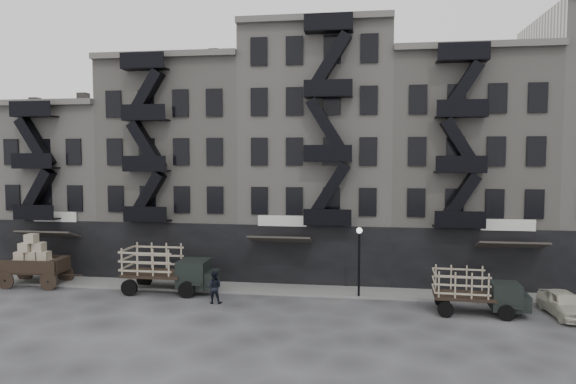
# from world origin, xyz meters

# --- Properties ---
(ground) EXTENTS (140.00, 140.00, 0.00)m
(ground) POSITION_xyz_m (0.00, 0.00, 0.00)
(ground) COLOR #38383A
(ground) RESTS_ON ground
(sidewalk) EXTENTS (55.00, 2.50, 0.15)m
(sidewalk) POSITION_xyz_m (0.00, 3.75, 0.07)
(sidewalk) COLOR slate
(sidewalk) RESTS_ON ground
(building_west) EXTENTS (10.00, 11.35, 13.20)m
(building_west) POSITION_xyz_m (-20.00, 9.83, 6.00)
(building_west) COLOR #9A968E
(building_west) RESTS_ON ground
(building_midwest) EXTENTS (10.00, 11.35, 16.20)m
(building_midwest) POSITION_xyz_m (-10.00, 9.83, 7.50)
(building_midwest) COLOR gray
(building_midwest) RESTS_ON ground
(building_center) EXTENTS (10.00, 11.35, 18.20)m
(building_center) POSITION_xyz_m (-0.00, 9.82, 8.50)
(building_center) COLOR #9A968E
(building_center) RESTS_ON ground
(building_mideast) EXTENTS (10.00, 11.35, 16.20)m
(building_mideast) POSITION_xyz_m (10.00, 9.83, 7.50)
(building_mideast) COLOR gray
(building_mideast) RESTS_ON ground
(lamp_post) EXTENTS (0.36, 0.36, 4.28)m
(lamp_post) POSITION_xyz_m (3.00, 2.60, 2.78)
(lamp_post) COLOR black
(lamp_post) RESTS_ON ground
(wagon) EXTENTS (4.13, 2.36, 3.41)m
(wagon) POSITION_xyz_m (-18.11, 2.61, 1.95)
(wagon) COLOR black
(wagon) RESTS_ON ground
(stake_truck_west) EXTENTS (5.84, 2.46, 2.92)m
(stake_truck_west) POSITION_xyz_m (-8.84, 2.31, 1.66)
(stake_truck_west) COLOR black
(stake_truck_west) RESTS_ON ground
(stake_truck_east) EXTENTS (4.95, 2.23, 2.44)m
(stake_truck_east) POSITION_xyz_m (9.31, 0.45, 1.39)
(stake_truck_east) COLOR black
(stake_truck_east) RESTS_ON ground
(car_east) EXTENTS (1.89, 4.11, 1.36)m
(car_east) POSITION_xyz_m (13.83, 0.72, 0.68)
(car_east) COLOR beige
(car_east) RESTS_ON ground
(pedestrian_mid) EXTENTS (0.98, 0.80, 1.88)m
(pedestrian_mid) POSITION_xyz_m (-5.28, 0.39, 0.94)
(pedestrian_mid) COLOR black
(pedestrian_mid) RESTS_ON ground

